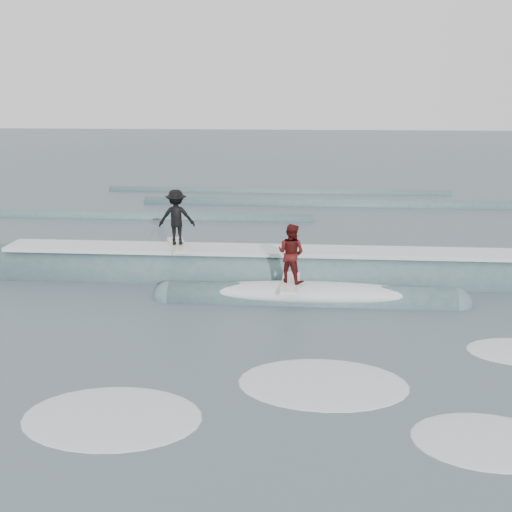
{
  "coord_description": "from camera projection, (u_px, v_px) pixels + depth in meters",
  "views": [
    {
      "loc": [
        1.32,
        -14.45,
        6.5
      ],
      "look_at": [
        0.0,
        3.78,
        1.1
      ],
      "focal_mm": 40.0,
      "sensor_mm": 36.0,
      "label": 1
    }
  ],
  "objects": [
    {
      "name": "breaking_wave",
      "position": [
        266.0,
        280.0,
        19.92
      ],
      "size": [
        22.73,
        3.8,
        2.04
      ],
      "color": "#3C5D65",
      "rests_on": "ground"
    },
    {
      "name": "surfer_red",
      "position": [
        291.0,
        256.0,
        17.71
      ],
      "size": [
        1.13,
        2.02,
        1.96
      ],
      "color": "white",
      "rests_on": "ground"
    },
    {
      "name": "ground",
      "position": [
        246.0,
        333.0,
        15.75
      ],
      "size": [
        160.0,
        160.0,
        0.0
      ],
      "primitive_type": "plane",
      "color": "#3D4D59",
      "rests_on": "ground"
    },
    {
      "name": "surfer_black",
      "position": [
        177.0,
        219.0,
        19.92
      ],
      "size": [
        1.34,
        2.07,
        2.04
      ],
      "color": "silver",
      "rests_on": "ground"
    },
    {
      "name": "whitewater",
      "position": [
        338.0,
        395.0,
        12.55
      ],
      "size": [
        12.31,
        5.76,
        0.1
      ],
      "color": "white",
      "rests_on": "ground"
    },
    {
      "name": "far_swells",
      "position": [
        249.0,
        206.0,
        32.73
      ],
      "size": [
        34.29,
        8.65,
        0.8
      ],
      "color": "#3C5D65",
      "rests_on": "ground"
    }
  ]
}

